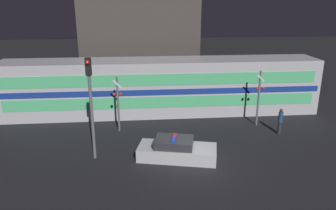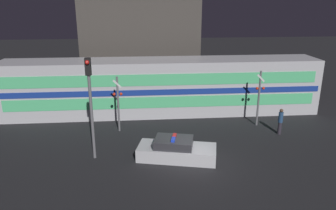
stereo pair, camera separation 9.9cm
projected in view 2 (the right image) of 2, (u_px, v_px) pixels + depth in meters
name	position (u px, v px, depth m)	size (l,w,h in m)	color
ground_plane	(193.00, 167.00, 17.49)	(120.00, 120.00, 0.00)	black
train	(162.00, 87.00, 25.17)	(23.93, 3.15, 4.20)	silver
police_car	(176.00, 150.00, 18.24)	(4.61, 2.66, 1.32)	silver
pedestrian	(280.00, 121.00, 21.44)	(0.30, 0.30, 1.75)	#2D2833
crossing_signal_near	(259.00, 96.00, 22.57)	(0.64, 0.30, 3.91)	slate
crossing_signal_far	(118.00, 102.00, 21.61)	(0.64, 0.30, 3.75)	slate
traffic_light_corner	(90.00, 97.00, 17.38)	(0.30, 0.46, 5.67)	slate
building_left	(140.00, 33.00, 30.75)	(10.58, 5.53, 10.95)	#47423D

